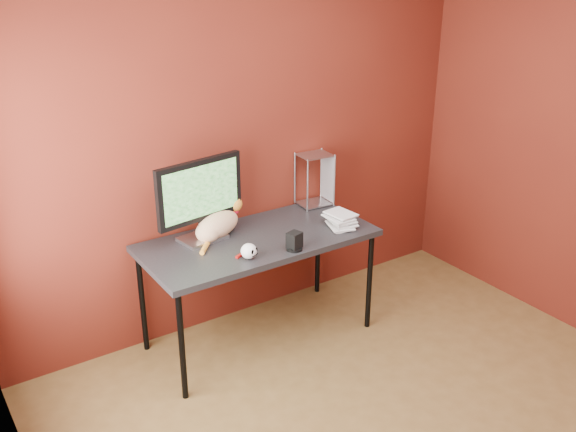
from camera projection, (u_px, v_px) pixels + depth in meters
room at (443, 195)px, 2.86m from camera, size 3.52×3.52×2.61m
desk at (258, 245)px, 4.12m from camera, size 1.50×0.70×0.75m
monitor at (200, 196)px, 3.96m from camera, size 0.61×0.24×0.53m
cat at (218, 224)px, 4.10m from camera, size 0.44×0.36×0.24m
skull_mug at (249, 251)px, 3.81m from camera, size 0.10×0.11×0.09m
speaker at (294, 242)px, 3.92m from camera, size 0.10×0.10×0.12m
book_stack at (332, 156)px, 4.06m from camera, size 0.20×0.24×1.00m
wire_rack at (315, 179)px, 4.56m from camera, size 0.24×0.20×0.38m
pocket_knife at (240, 255)px, 3.85m from camera, size 0.07×0.04×0.01m
black_gadget at (293, 250)px, 3.91m from camera, size 0.05×0.04×0.02m
washer at (296, 250)px, 3.93m from camera, size 0.05×0.05×0.00m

